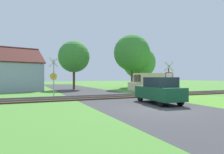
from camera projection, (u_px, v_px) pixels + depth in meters
ground_plane at (159, 109)px, 11.21m from camera, size 160.00×160.00×0.00m
road_asphalt at (141, 104)px, 13.04m from camera, size 6.73×80.00×0.01m
rail_track at (111, 97)px, 17.54m from camera, size 60.00×2.60×0.22m
stop_sign_near at (169, 77)px, 16.22m from camera, size 0.86×0.23×3.10m
crossing_sign_far at (54, 75)px, 17.56m from camera, size 0.86×0.21×3.53m
house at (11, 76)px, 25.65m from camera, size 8.17×7.73×5.71m
tree_right at (132, 53)px, 30.82m from camera, size 5.61×5.61×8.36m
tree_far at (139, 62)px, 35.39m from camera, size 5.80×5.80×7.32m
tree_center at (74, 57)px, 29.32m from camera, size 4.61×4.61×7.11m
mail_truck at (152, 82)px, 22.71m from camera, size 4.95×2.03×2.24m
parked_car at (159, 90)px, 13.46m from camera, size 1.96×4.12×1.78m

